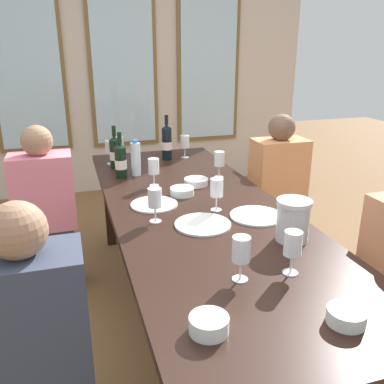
% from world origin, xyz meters
% --- Properties ---
extents(ground_plane, '(12.00, 12.00, 0.00)m').
position_xyz_m(ground_plane, '(0.00, 0.00, 0.00)').
color(ground_plane, brown).
extents(back_wall_with_windows, '(4.12, 0.10, 2.90)m').
position_xyz_m(back_wall_with_windows, '(0.00, 2.63, 1.45)').
color(back_wall_with_windows, beige).
rests_on(back_wall_with_windows, ground).
extents(dining_table, '(0.92, 2.60, 0.74)m').
position_xyz_m(dining_table, '(0.00, 0.00, 0.67)').
color(dining_table, black).
rests_on(dining_table, ground).
extents(white_plate_0, '(0.26, 0.26, 0.01)m').
position_xyz_m(white_plate_0, '(-0.22, 0.10, 0.74)').
color(white_plate_0, white).
rests_on(white_plate_0, dining_table).
extents(white_plate_1, '(0.27, 0.27, 0.01)m').
position_xyz_m(white_plate_1, '(-0.05, -0.23, 0.74)').
color(white_plate_1, white).
rests_on(white_plate_1, dining_table).
extents(white_plate_2, '(0.27, 0.27, 0.01)m').
position_xyz_m(white_plate_2, '(0.24, -0.21, 0.74)').
color(white_plate_2, white).
rests_on(white_plate_2, dining_table).
extents(metal_pitcher, '(0.16, 0.16, 0.19)m').
position_xyz_m(metal_pitcher, '(0.28, -0.50, 0.84)').
color(metal_pitcher, silver).
rests_on(metal_pitcher, dining_table).
extents(wine_bottle_0, '(0.08, 0.08, 0.30)m').
position_xyz_m(wine_bottle_0, '(-0.32, 0.89, 0.85)').
color(wine_bottle_0, black).
rests_on(wine_bottle_0, dining_table).
extents(wine_bottle_1, '(0.08, 0.08, 0.34)m').
position_xyz_m(wine_bottle_1, '(0.08, 1.01, 0.87)').
color(wine_bottle_1, black).
rests_on(wine_bottle_1, dining_table).
extents(wine_bottle_2, '(0.08, 0.08, 0.30)m').
position_xyz_m(wine_bottle_2, '(-0.32, 0.65, 0.85)').
color(wine_bottle_2, black).
rests_on(wine_bottle_2, dining_table).
extents(tasting_bowl_0, '(0.12, 0.12, 0.05)m').
position_xyz_m(tasting_bowl_0, '(0.14, -1.07, 0.76)').
color(tasting_bowl_0, white).
rests_on(tasting_bowl_0, dining_table).
extents(tasting_bowl_1, '(0.14, 0.14, 0.04)m').
position_xyz_m(tasting_bowl_1, '(-0.03, 0.21, 0.76)').
color(tasting_bowl_1, white).
rests_on(tasting_bowl_1, dining_table).
extents(tasting_bowl_2, '(0.15, 0.15, 0.04)m').
position_xyz_m(tasting_bowl_2, '(0.10, 0.36, 0.76)').
color(tasting_bowl_2, white).
rests_on(tasting_bowl_2, dining_table).
extents(tasting_bowl_3, '(0.12, 0.12, 0.05)m').
position_xyz_m(tasting_bowl_3, '(-0.28, -0.99, 0.77)').
color(tasting_bowl_3, white).
rests_on(tasting_bowl_3, dining_table).
extents(water_bottle, '(0.06, 0.06, 0.24)m').
position_xyz_m(water_bottle, '(-0.22, 0.68, 0.85)').
color(water_bottle, white).
rests_on(water_bottle, dining_table).
extents(wine_glass_0, '(0.07, 0.07, 0.17)m').
position_xyz_m(wine_glass_0, '(-0.07, -0.74, 0.86)').
color(wine_glass_0, white).
rests_on(wine_glass_0, dining_table).
extents(wine_glass_1, '(0.07, 0.07, 0.17)m').
position_xyz_m(wine_glass_1, '(0.22, 1.02, 0.86)').
color(wine_glass_1, white).
rests_on(wine_glass_1, dining_table).
extents(wine_glass_2, '(0.07, 0.07, 0.17)m').
position_xyz_m(wine_glass_2, '(-0.27, 1.11, 0.86)').
color(wine_glass_2, white).
rests_on(wine_glass_2, dining_table).
extents(wine_glass_3, '(0.07, 0.07, 0.17)m').
position_xyz_m(wine_glass_3, '(0.08, -0.07, 0.86)').
color(wine_glass_3, white).
rests_on(wine_glass_3, dining_table).
extents(wine_glass_4, '(0.07, 0.07, 0.17)m').
position_xyz_m(wine_glass_4, '(-0.35, 1.01, 0.86)').
color(wine_glass_4, white).
rests_on(wine_glass_4, dining_table).
extents(wine_glass_5, '(0.07, 0.07, 0.17)m').
position_xyz_m(wine_glass_5, '(0.13, -0.76, 0.86)').
color(wine_glass_5, white).
rests_on(wine_glass_5, dining_table).
extents(wine_glass_6, '(0.07, 0.07, 0.17)m').
position_xyz_m(wine_glass_6, '(-0.26, -0.12, 0.86)').
color(wine_glass_6, white).
rests_on(wine_glass_6, dining_table).
extents(wine_glass_7, '(0.07, 0.07, 0.17)m').
position_xyz_m(wine_glass_7, '(0.30, 0.47, 0.86)').
color(wine_glass_7, white).
rests_on(wine_glass_7, dining_table).
extents(wine_glass_8, '(0.07, 0.07, 0.17)m').
position_xyz_m(wine_glass_8, '(-0.15, 0.42, 0.86)').
color(wine_glass_8, white).
rests_on(wine_glass_8, dining_table).
extents(seated_person_0, '(0.38, 0.24, 1.11)m').
position_xyz_m(seated_person_0, '(-0.82, 0.66, 0.53)').
color(seated_person_0, '#333037').
rests_on(seated_person_0, ground).
extents(seated_person_1, '(0.38, 0.24, 1.11)m').
position_xyz_m(seated_person_1, '(0.82, 0.61, 0.53)').
color(seated_person_1, '#2C2830').
rests_on(seated_person_1, ground).
extents(seated_person_2, '(0.38, 0.24, 1.11)m').
position_xyz_m(seated_person_2, '(-0.82, -0.68, 0.53)').
color(seated_person_2, '#292432').
rests_on(seated_person_2, ground).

